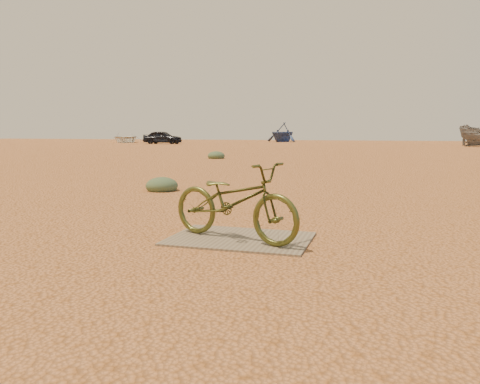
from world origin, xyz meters
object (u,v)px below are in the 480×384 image
(bicycle, at_px, (234,201))
(boat_near_left, at_px, (125,138))
(plywood_board, at_px, (240,239))
(boat_far_left, at_px, (283,132))
(car, at_px, (163,137))

(bicycle, bearing_deg, boat_near_left, 50.78)
(plywood_board, height_order, bicycle, bicycle)
(plywood_board, height_order, boat_far_left, boat_far_left)
(bicycle, relative_size, car, 0.44)
(plywood_board, xyz_separation_m, car, (-19.18, 36.73, 0.63))
(bicycle, height_order, car, car)
(bicycle, distance_m, boat_far_left, 49.90)
(plywood_board, relative_size, car, 0.41)
(plywood_board, xyz_separation_m, boat_near_left, (-25.71, 40.74, 0.51))
(car, distance_m, boat_far_left, 15.31)
(boat_near_left, xyz_separation_m, boat_far_left, (15.90, 8.09, 0.61))
(plywood_board, distance_m, boat_near_left, 48.18)
(bicycle, xyz_separation_m, boat_far_left, (-9.78, 48.93, 0.69))
(car, bearing_deg, plywood_board, -155.87)
(bicycle, relative_size, boat_near_left, 0.32)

